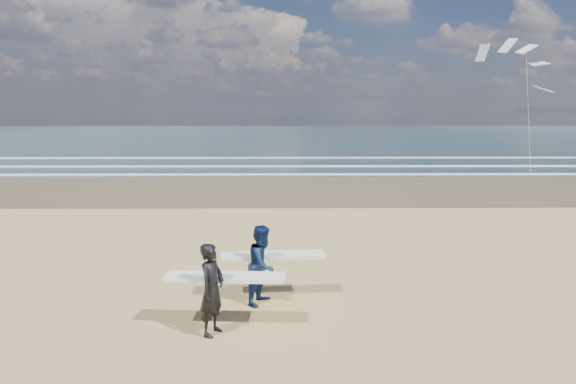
{
  "coord_description": "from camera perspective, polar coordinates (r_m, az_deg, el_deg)",
  "views": [
    {
      "loc": [
        2.11,
        -8.62,
        3.98
      ],
      "look_at": [
        2.25,
        6.0,
        1.64
      ],
      "focal_mm": 32.0,
      "sensor_mm": 36.0,
      "label": 1
    }
  ],
  "objects": [
    {
      "name": "ocean",
      "position": [
        82.67,
        12.0,
        6.15
      ],
      "size": [
        220.0,
        100.0,
        0.02
      ],
      "primitive_type": "cube",
      "color": "#182F36",
      "rests_on": "ground"
    },
    {
      "name": "kite_1",
      "position": [
        39.74,
        25.07,
        10.28
      ],
      "size": [
        6.18,
        4.78,
        9.45
      ],
      "color": "slate",
      "rests_on": "ground"
    },
    {
      "name": "surfer_far",
      "position": [
        10.75,
        -2.7,
        -7.93
      ],
      "size": [
        2.24,
        1.2,
        1.65
      ],
      "color": "#0A193C",
      "rests_on": "ground"
    },
    {
      "name": "foam_breakers",
      "position": [
        41.03,
        25.31,
        2.73
      ],
      "size": [
        220.0,
        11.7,
        0.05
      ],
      "color": "white",
      "rests_on": "ground"
    },
    {
      "name": "surfer_near",
      "position": [
        9.4,
        -8.21,
        -10.43
      ],
      "size": [
        2.22,
        1.02,
        1.67
      ],
      "color": "black",
      "rests_on": "ground"
    }
  ]
}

